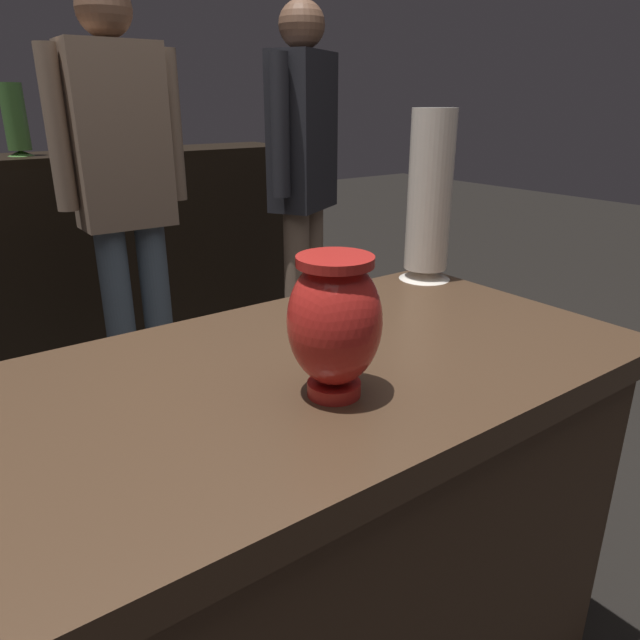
{
  "coord_description": "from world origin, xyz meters",
  "views": [
    {
      "loc": [
        -0.52,
        -0.74,
        1.22
      ],
      "look_at": [
        -0.02,
        -0.06,
        0.9
      ],
      "focal_mm": 32.94,
      "sensor_mm": 36.0,
      "label": 1
    }
  ],
  "objects_px": {
    "vase_centerpiece": "(335,322)",
    "shelf_vase_right": "(138,127)",
    "visitor_center_back": "(124,185)",
    "visitor_near_right": "(303,173)",
    "vase_tall_behind": "(429,200)",
    "shelf_vase_center": "(15,121)"
  },
  "relations": [
    {
      "from": "vase_centerpiece",
      "to": "visitor_near_right",
      "type": "relative_size",
      "value": 0.14
    },
    {
      "from": "vase_tall_behind",
      "to": "visitor_near_right",
      "type": "xyz_separation_m",
      "value": [
        0.39,
        1.1,
        -0.07
      ]
    },
    {
      "from": "shelf_vase_center",
      "to": "shelf_vase_right",
      "type": "bearing_deg",
      "value": -4.32
    },
    {
      "from": "shelf_vase_center",
      "to": "shelf_vase_right",
      "type": "xyz_separation_m",
      "value": [
        0.52,
        -0.04,
        -0.04
      ]
    },
    {
      "from": "vase_tall_behind",
      "to": "shelf_vase_right",
      "type": "relative_size",
      "value": 1.99
    },
    {
      "from": "vase_centerpiece",
      "to": "shelf_vase_center",
      "type": "bearing_deg",
      "value": 89.23
    },
    {
      "from": "vase_tall_behind",
      "to": "shelf_vase_center",
      "type": "distance_m",
      "value": 2.02
    },
    {
      "from": "vase_centerpiece",
      "to": "shelf_vase_right",
      "type": "relative_size",
      "value": 1.07
    },
    {
      "from": "visitor_near_right",
      "to": "vase_tall_behind",
      "type": "bearing_deg",
      "value": 40.34
    },
    {
      "from": "visitor_center_back",
      "to": "vase_centerpiece",
      "type": "bearing_deg",
      "value": 82.42
    },
    {
      "from": "shelf_vase_center",
      "to": "visitor_near_right",
      "type": "relative_size",
      "value": 0.19
    },
    {
      "from": "vase_centerpiece",
      "to": "visitor_near_right",
      "type": "bearing_deg",
      "value": 56.75
    },
    {
      "from": "vase_centerpiece",
      "to": "visitor_near_right",
      "type": "height_order",
      "value": "visitor_near_right"
    },
    {
      "from": "visitor_center_back",
      "to": "visitor_near_right",
      "type": "bearing_deg",
      "value": 175.61
    },
    {
      "from": "vase_centerpiece",
      "to": "visitor_center_back",
      "type": "bearing_deg",
      "value": 82.05
    },
    {
      "from": "shelf_vase_right",
      "to": "visitor_center_back",
      "type": "relative_size",
      "value": 0.13
    },
    {
      "from": "shelf_vase_right",
      "to": "visitor_near_right",
      "type": "height_order",
      "value": "visitor_near_right"
    },
    {
      "from": "vase_tall_behind",
      "to": "shelf_vase_center",
      "type": "xyz_separation_m",
      "value": [
        -0.53,
        1.94,
        0.14
      ]
    },
    {
      "from": "vase_centerpiece",
      "to": "shelf_vase_center",
      "type": "distance_m",
      "value": 2.31
    },
    {
      "from": "vase_tall_behind",
      "to": "shelf_vase_center",
      "type": "bearing_deg",
      "value": 105.24
    },
    {
      "from": "vase_centerpiece",
      "to": "visitor_near_right",
      "type": "xyz_separation_m",
      "value": [
        0.95,
        1.45,
        0.01
      ]
    },
    {
      "from": "visitor_near_right",
      "to": "visitor_center_back",
      "type": "bearing_deg",
      "value": -34.74
    }
  ]
}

